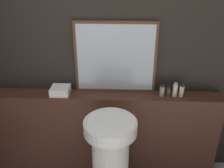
{
  "coord_description": "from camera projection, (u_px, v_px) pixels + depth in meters",
  "views": [
    {
      "loc": [
        0.17,
        -0.74,
        2.03
      ],
      "look_at": [
        0.09,
        1.26,
        1.07
      ],
      "focal_mm": 40.0,
      "sensor_mm": 36.0,
      "label": 1
    }
  ],
  "objects": [
    {
      "name": "conditioner_bottle",
      "position": [
        169.0,
        92.0,
        2.35
      ],
      "size": [
        0.04,
        0.04,
        0.1
      ],
      "color": "#4C3823",
      "rests_on": "vanity_counter"
    },
    {
      "name": "wall_back",
      "position": [
        104.0,
        56.0,
        2.36
      ],
      "size": [
        8.0,
        0.06,
        2.5
      ],
      "color": "black",
      "rests_on": "ground_plane"
    },
    {
      "name": "body_wash_bottle",
      "position": [
        182.0,
        91.0,
        2.34
      ],
      "size": [
        0.04,
        0.04,
        0.13
      ],
      "color": "beige",
      "rests_on": "vanity_counter"
    },
    {
      "name": "pedestal_sink",
      "position": [
        110.0,
        159.0,
        2.17
      ],
      "size": [
        0.44,
        0.44,
        0.9
      ],
      "color": "white",
      "rests_on": "ground_plane"
    },
    {
      "name": "mirror",
      "position": [
        115.0,
        58.0,
        2.32
      ],
      "size": [
        0.76,
        0.03,
        0.69
      ],
      "color": "#563323",
      "rests_on": "vanity_counter"
    },
    {
      "name": "shampoo_bottle",
      "position": [
        162.0,
        91.0,
        2.35
      ],
      "size": [
        0.05,
        0.05,
        0.12
      ],
      "color": "gray",
      "rests_on": "vanity_counter"
    },
    {
      "name": "lotion_bottle",
      "position": [
        175.0,
        90.0,
        2.34
      ],
      "size": [
        0.04,
        0.04,
        0.14
      ],
      "color": "beige",
      "rests_on": "vanity_counter"
    },
    {
      "name": "towel_stack",
      "position": [
        61.0,
        90.0,
        2.39
      ],
      "size": [
        0.18,
        0.17,
        0.07
      ],
      "color": "white",
      "rests_on": "vanity_counter"
    },
    {
      "name": "vanity_counter",
      "position": [
        104.0,
        133.0,
        2.59
      ],
      "size": [
        2.29,
        0.21,
        0.9
      ],
      "color": "#422319",
      "rests_on": "ground_plane"
    }
  ]
}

